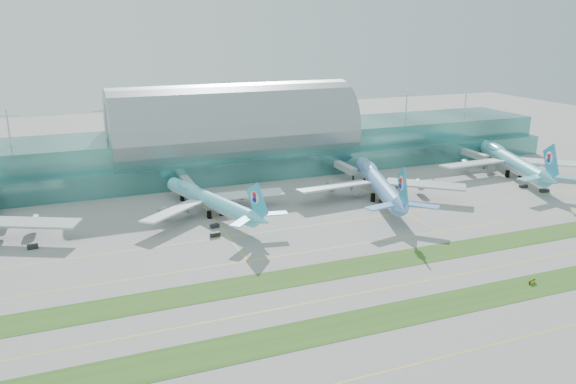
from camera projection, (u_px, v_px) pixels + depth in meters
name	position (u px, v px, depth m)	size (l,w,h in m)	color
ground	(355.00, 270.00, 168.21)	(700.00, 700.00, 0.00)	gray
terminal	(234.00, 142.00, 278.95)	(340.00, 69.10, 36.00)	#3D7A75
grass_strip_near	(406.00, 313.00, 143.23)	(420.00, 12.00, 0.08)	#2D591E
grass_strip_far	(352.00, 267.00, 169.98)	(420.00, 12.00, 0.08)	#2D591E
taxiline_a	(456.00, 354.00, 125.41)	(420.00, 0.35, 0.01)	yellow
taxiline_b	(378.00, 290.00, 155.73)	(420.00, 0.35, 0.01)	yellow
taxiline_c	(329.00, 248.00, 184.26)	(420.00, 0.35, 0.01)	yellow
taxiline_d	(303.00, 227.00, 203.88)	(420.00, 0.35, 0.01)	yellow
airliner_b	(209.00, 199.00, 215.82)	(59.54, 69.10, 19.53)	#6EDFF2
airliner_c	(379.00, 182.00, 235.81)	(68.87, 79.84, 22.50)	#6BA4EC
airliner_d	(511.00, 160.00, 272.26)	(70.26, 81.71, 23.22)	#5FC2D3
gse_b	(33.00, 247.00, 183.80)	(3.42, 1.70, 1.45)	black
gse_c	(215.00, 234.00, 194.32)	(3.51, 1.48, 1.53)	black
gse_d	(215.00, 226.00, 202.81)	(3.09, 1.77, 1.36)	black
gse_e	(401.00, 210.00, 219.96)	(3.81, 2.05, 1.63)	#C3B30B
gse_f	(384.00, 201.00, 230.14)	(3.71, 2.13, 1.83)	black
gse_g	(544.00, 191.00, 245.48)	(3.82, 2.01, 1.47)	black
gse_h	(523.00, 186.00, 252.21)	(3.56, 1.57, 1.35)	black
taxiway_sign_east	(532.00, 282.00, 159.10)	(2.66, 0.96, 1.13)	black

